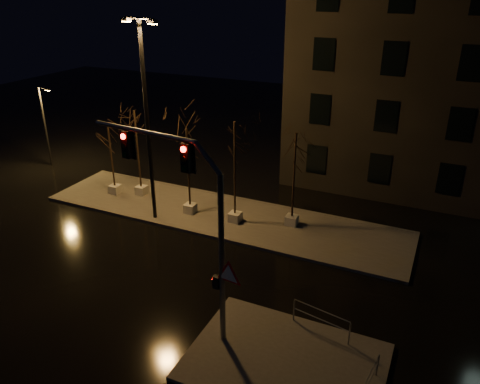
% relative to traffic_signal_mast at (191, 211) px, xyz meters
% --- Properties ---
extents(ground, '(90.00, 90.00, 0.00)m').
position_rel_traffic_signal_mast_xyz_m(ground, '(-3.66, 3.27, -5.30)').
color(ground, black).
rests_on(ground, ground).
extents(median, '(22.00, 5.00, 0.15)m').
position_rel_traffic_signal_mast_xyz_m(median, '(-3.66, 9.27, -5.22)').
color(median, '#484540').
rests_on(median, ground).
extents(sidewalk_corner, '(7.00, 5.00, 0.15)m').
position_rel_traffic_signal_mast_xyz_m(sidewalk_corner, '(3.84, -0.23, -5.22)').
color(sidewalk_corner, '#484540').
rests_on(sidewalk_corner, ground).
extents(tree_0, '(1.80, 1.80, 4.83)m').
position_rel_traffic_signal_mast_xyz_m(tree_0, '(-11.22, 9.08, -1.48)').
color(tree_0, '#B1B0A5').
rests_on(tree_0, median).
extents(tree_1, '(1.80, 1.80, 5.67)m').
position_rel_traffic_signal_mast_xyz_m(tree_1, '(-9.57, 9.66, -0.85)').
color(tree_1, '#B1B0A5').
rests_on(tree_1, median).
extents(tree_2, '(1.80, 1.80, 5.33)m').
position_rel_traffic_signal_mast_xyz_m(tree_2, '(-5.36, 8.68, -1.11)').
color(tree_2, '#B1B0A5').
rests_on(tree_2, median).
extents(tree_3, '(1.80, 1.80, 6.06)m').
position_rel_traffic_signal_mast_xyz_m(tree_3, '(-2.45, 8.76, -0.55)').
color(tree_3, '#B1B0A5').
rests_on(tree_3, median).
extents(tree_4, '(1.80, 1.80, 5.54)m').
position_rel_traffic_signal_mast_xyz_m(tree_4, '(0.61, 9.78, -0.94)').
color(tree_4, '#B1B0A5').
rests_on(tree_4, median).
extents(traffic_signal_mast, '(6.38, 0.87, 7.84)m').
position_rel_traffic_signal_mast_xyz_m(traffic_signal_mast, '(0.00, 0.00, 0.00)').
color(traffic_signal_mast, '#5C5E63').
rests_on(traffic_signal_mast, sidewalk_corner).
extents(streetlight_main, '(2.69, 1.17, 11.00)m').
position_rel_traffic_signal_mast_xyz_m(streetlight_main, '(-6.92, 7.29, 1.20)').
color(streetlight_main, black).
rests_on(streetlight_main, median).
extents(streetlight_far, '(1.16, 0.24, 5.93)m').
position_rel_traffic_signal_mast_xyz_m(streetlight_far, '(-19.10, 11.47, -2.04)').
color(streetlight_far, black).
rests_on(streetlight_far, ground).
extents(guard_rail_a, '(2.40, 0.51, 1.05)m').
position_rel_traffic_signal_mast_xyz_m(guard_rail_a, '(4.56, 1.77, -4.46)').
color(guard_rail_a, '#5C5E63').
rests_on(guard_rail_a, sidewalk_corner).
extents(guard_rail_b, '(0.31, 2.09, 1.00)m').
position_rel_traffic_signal_mast_xyz_m(guard_rail_b, '(6.84, -0.59, -4.50)').
color(guard_rail_b, '#5C5E63').
rests_on(guard_rail_b, sidewalk_corner).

